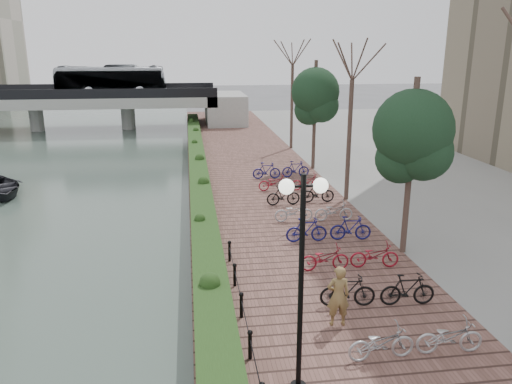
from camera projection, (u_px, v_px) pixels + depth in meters
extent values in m
cube|color=brown|center=(265.00, 198.00, 26.62)|extent=(8.00, 75.00, 0.50)
cube|color=#1E3814|center=(199.00, 179.00, 28.41)|extent=(1.10, 56.00, 0.60)
cylinder|color=black|center=(250.00, 346.00, 12.30)|extent=(0.10, 0.10, 0.70)
cylinder|color=black|center=(241.00, 306.00, 14.21)|extent=(0.10, 0.10, 0.70)
cylinder|color=black|center=(235.00, 276.00, 16.11)|extent=(0.10, 0.10, 0.70)
cylinder|color=black|center=(230.00, 252.00, 18.02)|extent=(0.10, 0.10, 0.70)
cylinder|color=black|center=(301.00, 288.00, 10.62)|extent=(0.12, 0.12, 5.00)
cylinder|color=black|center=(304.00, 186.00, 10.00)|extent=(0.70, 0.06, 0.06)
sphere|color=white|center=(286.00, 187.00, 9.96)|extent=(0.32, 0.32, 0.32)
sphere|color=white|center=(321.00, 185.00, 10.05)|extent=(0.32, 0.32, 0.32)
imported|color=olive|center=(338.00, 296.00, 13.69)|extent=(0.66, 0.45, 1.76)
imported|color=#ACADB1|center=(381.00, 343.00, 12.26)|extent=(0.60, 1.71, 0.90)
imported|color=black|center=(348.00, 292.00, 14.73)|extent=(0.47, 1.66, 1.00)
imported|color=maroon|center=(325.00, 258.00, 17.22)|extent=(0.60, 1.71, 0.90)
imported|color=navy|center=(307.00, 231.00, 19.68)|extent=(0.47, 1.66, 1.00)
imported|color=#ACADB1|center=(294.00, 212.00, 22.17)|extent=(0.60, 1.71, 0.90)
imported|color=black|center=(283.00, 195.00, 24.64)|extent=(0.47, 1.66, 1.00)
imported|color=maroon|center=(274.00, 182.00, 27.13)|extent=(0.60, 1.72, 0.90)
imported|color=navy|center=(266.00, 170.00, 29.59)|extent=(0.47, 1.66, 1.00)
imported|color=#ACADB1|center=(450.00, 337.00, 12.50)|extent=(0.60, 1.71, 0.90)
imported|color=black|center=(406.00, 288.00, 14.96)|extent=(0.47, 1.66, 1.00)
imported|color=maroon|center=(375.00, 256.00, 17.45)|extent=(0.60, 1.71, 0.90)
imported|color=navy|center=(351.00, 229.00, 19.92)|extent=(0.47, 1.66, 1.00)
imported|color=#ACADB1|center=(333.00, 210.00, 22.41)|extent=(0.60, 1.71, 0.90)
imported|color=black|center=(318.00, 193.00, 24.87)|extent=(0.47, 1.66, 1.00)
imported|color=maroon|center=(306.00, 181.00, 27.36)|extent=(0.60, 1.72, 0.90)
imported|color=navy|center=(296.00, 169.00, 29.83)|extent=(0.47, 1.66, 1.00)
cube|color=#989894|center=(34.00, 101.00, 49.59)|extent=(36.00, 8.00, 1.00)
cube|color=black|center=(21.00, 95.00, 45.62)|extent=(36.00, 0.15, 0.90)
cube|color=black|center=(44.00, 88.00, 53.05)|extent=(36.00, 0.15, 0.90)
cylinder|color=#989894|center=(37.00, 119.00, 50.07)|extent=(1.40, 1.40, 2.50)
cylinder|color=#989894|center=(128.00, 117.00, 51.24)|extent=(1.40, 1.40, 2.50)
imported|color=silver|center=(111.00, 80.00, 50.03)|extent=(2.52, 10.77, 3.00)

